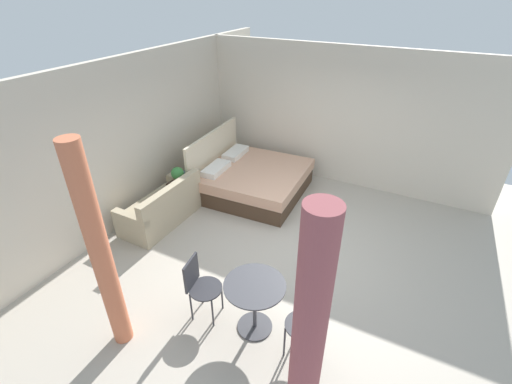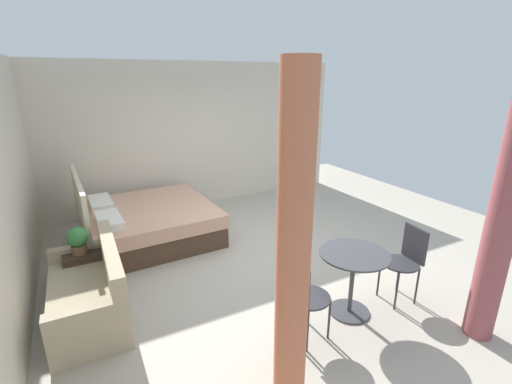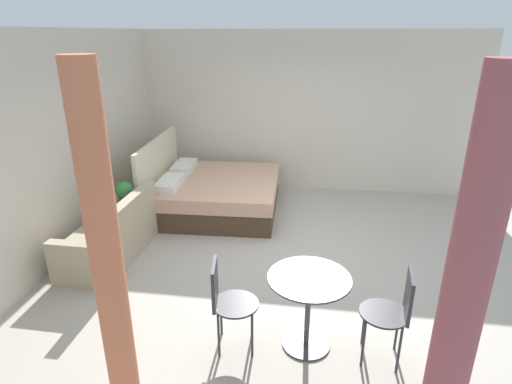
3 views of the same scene
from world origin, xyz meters
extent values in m
cube|color=#B2A899|center=(0.00, 0.00, -0.01)|extent=(8.53, 9.11, 0.02)
cube|color=beige|center=(0.00, 3.05, 1.43)|extent=(8.53, 0.12, 2.85)
cube|color=beige|center=(2.77, 0.00, 1.43)|extent=(0.12, 6.11, 2.85)
cube|color=#473323|center=(1.41, 1.37, 0.17)|extent=(2.01, 1.99, 0.33)
cube|color=tan|center=(1.41, 1.37, 0.44)|extent=(2.05, 2.03, 0.21)
cube|color=beige|center=(1.37, 2.35, 0.60)|extent=(1.99, 0.15, 1.20)
cube|color=white|center=(0.96, 2.02, 0.61)|extent=(0.71, 0.35, 0.12)
cube|color=white|center=(1.81, 2.06, 0.61)|extent=(0.71, 0.35, 0.12)
cube|color=tan|center=(-0.31, 2.43, 0.21)|extent=(1.56, 0.75, 0.41)
cube|color=tan|center=(-0.31, 2.14, 0.61)|extent=(1.55, 0.15, 0.40)
cube|color=tan|center=(0.39, 2.43, 0.49)|extent=(0.15, 0.74, 0.15)
cube|color=tan|center=(-1.02, 2.44, 0.49)|extent=(0.15, 0.74, 0.15)
cube|color=#38281E|center=(0.37, 2.42, 0.25)|extent=(0.47, 0.44, 0.51)
cylinder|color=brown|center=(0.27, 2.44, 0.56)|extent=(0.18, 0.18, 0.12)
sphere|color=#387F3D|center=(0.27, 2.44, 0.73)|extent=(0.24, 0.24, 0.24)
cylinder|color=slate|center=(0.49, 2.45, 0.58)|extent=(0.11, 0.11, 0.15)
cylinder|color=#3F3F44|center=(-1.63, -0.20, 0.01)|extent=(0.46, 0.46, 0.02)
cylinder|color=#3F3F44|center=(-1.63, -0.20, 0.36)|extent=(0.05, 0.05, 0.73)
cylinder|color=#3F3F44|center=(-1.63, -0.20, 0.74)|extent=(0.76, 0.76, 0.02)
cylinder|color=#2D2D33|center=(-1.85, 0.28, 0.23)|extent=(0.02, 0.02, 0.46)
cylinder|color=#2D2D33|center=(-1.56, 0.33, 0.23)|extent=(0.02, 0.02, 0.46)
cylinder|color=#2D2D33|center=(-1.90, 0.58, 0.23)|extent=(0.02, 0.02, 0.46)
cylinder|color=#2D2D33|center=(-1.60, 0.63, 0.23)|extent=(0.02, 0.02, 0.46)
cylinder|color=#2D2D33|center=(-1.73, 0.46, 0.47)|extent=(0.49, 0.49, 0.02)
cube|color=#2D2D33|center=(-1.76, 0.64, 0.69)|extent=(0.35, 0.08, 0.41)
cylinder|color=#2D2D33|center=(-1.53, -0.73, 0.24)|extent=(0.02, 0.02, 0.48)
cylinder|color=#2D2D33|center=(-1.83, -0.70, 0.24)|extent=(0.02, 0.02, 0.48)
cylinder|color=#2D2D33|center=(-1.56, -1.03, 0.24)|extent=(0.02, 0.02, 0.48)
cylinder|color=#2D2D33|center=(-1.86, -1.00, 0.24)|extent=(0.02, 0.02, 0.48)
cylinder|color=#2D2D33|center=(-1.70, -0.87, 0.49)|extent=(0.47, 0.47, 0.02)
cube|color=#2D2D33|center=(-1.72, -1.05, 0.71)|extent=(0.34, 0.07, 0.42)
cylinder|color=#994C51|center=(-2.52, -1.16, 1.34)|extent=(0.28, 0.28, 2.68)
cylinder|color=#D1704C|center=(-2.52, 1.20, 1.34)|extent=(0.22, 0.22, 2.68)
camera|label=1|loc=(-4.36, -1.63, 3.88)|focal=25.01mm
camera|label=2|loc=(-4.18, 2.33, 2.57)|focal=24.94mm
camera|label=3|loc=(-4.85, -0.20, 2.80)|focal=29.16mm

